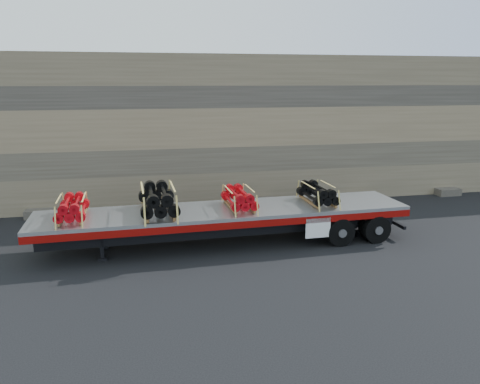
{
  "coord_description": "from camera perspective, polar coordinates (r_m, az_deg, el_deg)",
  "views": [
    {
      "loc": [
        -3.5,
        -16.26,
        5.81
      ],
      "look_at": [
        0.12,
        0.9,
        1.63
      ],
      "focal_mm": 35.0,
      "sensor_mm": 36.0,
      "label": 1
    }
  ],
  "objects": [
    {
      "name": "ground",
      "position": [
        17.62,
        0.22,
        -5.86
      ],
      "size": [
        120.0,
        120.0,
        0.0
      ],
      "primitive_type": "plane",
      "color": "black",
      "rests_on": "ground"
    },
    {
      "name": "bundle_midrear",
      "position": [
        16.85,
        -0.11,
        -0.82
      ],
      "size": [
        1.02,
        1.95,
        0.68
      ],
      "primitive_type": null,
      "rotation": [
        0.0,
        0.0,
        0.03
      ],
      "color": "red",
      "rests_on": "trailer"
    },
    {
      "name": "trailer",
      "position": [
        17.02,
        -1.81,
        -4.21
      ],
      "size": [
        13.39,
        2.94,
        1.33
      ],
      "primitive_type": null,
      "rotation": [
        0.0,
        0.0,
        0.03
      ],
      "color": "#AFB2B7",
      "rests_on": "ground"
    },
    {
      "name": "bundle_midfront",
      "position": [
        16.41,
        -9.96,
        -1.03
      ],
      "size": [
        1.33,
        2.55,
        0.89
      ],
      "primitive_type": null,
      "rotation": [
        0.0,
        0.0,
        0.03
      ],
      "color": "black",
      "rests_on": "trailer"
    },
    {
      "name": "bundle_rear",
      "position": [
        17.78,
        9.43,
        -0.24
      ],
      "size": [
        1.02,
        1.96,
        0.69
      ],
      "primitive_type": null,
      "rotation": [
        0.0,
        0.0,
        0.03
      ],
      "color": "black",
      "rests_on": "trailer"
    },
    {
      "name": "bundle_front",
      "position": [
        16.53,
        -19.78,
        -1.91
      ],
      "size": [
        1.02,
        1.96,
        0.69
      ],
      "primitive_type": null,
      "rotation": [
        0.0,
        0.0,
        0.03
      ],
      "color": "red",
      "rests_on": "trailer"
    },
    {
      "name": "rock_wall",
      "position": [
        23.15,
        -3.18,
        7.64
      ],
      "size": [
        44.0,
        3.0,
        7.0
      ],
      "primitive_type": "cube",
      "color": "#7A6B54",
      "rests_on": "ground"
    }
  ]
}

